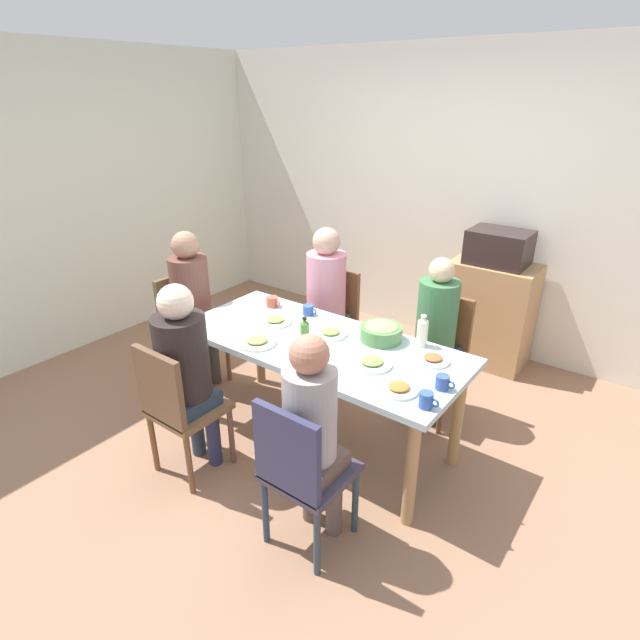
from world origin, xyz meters
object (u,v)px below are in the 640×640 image
chair_0 (300,469)px  plate_1 (331,333)px  plate_5 (257,342)px  side_cabinet (489,313)px  person_0 (312,427)px  chair_2 (332,317)px  person_2 (325,292)px  bowl_0 (381,332)px  chair_3 (438,349)px  cup_3 (443,382)px  plate_4 (399,388)px  chair_4 (188,324)px  chair_1 (177,405)px  person_1 (185,364)px  microwave (499,247)px  plate_0 (372,363)px  person_4 (192,297)px  bottle_0 (305,332)px  bottle_1 (422,332)px  plate_2 (275,321)px  cup_2 (427,400)px  plate_3 (433,359)px  dining_table (320,354)px  person_3 (435,328)px  cup_1 (272,302)px  cup_0 (308,310)px

chair_0 → plate_1: chair_0 is taller
plate_5 → side_cabinet: (0.79, 2.05, -0.32)m
person_0 → chair_2: bearing=122.3°
person_2 → bowl_0: (0.77, -0.45, 0.05)m
chair_3 → cup_3: chair_3 is taller
chair_3 → bowl_0: (-0.17, -0.54, 0.30)m
plate_4 → side_cabinet: 2.04m
chair_3 → chair_4: size_ratio=1.00×
chair_3 → chair_4: bearing=-156.2°
chair_1 → plate_4: 1.32m
person_1 → microwave: person_1 is taller
plate_0 → person_0: bearing=-85.7°
person_4 → plate_5: 0.97m
bottle_0 → side_cabinet: size_ratio=0.21×
bottle_1 → person_1: bearing=-134.4°
plate_2 → cup_2: cup_2 is taller
chair_3 → person_2: bearing=-174.6°
plate_3 → plate_4: bearing=-90.7°
person_1 → bottle_0: 0.75m
plate_4 → plate_1: bearing=154.3°
dining_table → side_cabinet: size_ratio=2.09×
plate_2 → plate_5: same height
person_3 → chair_2: bearing=174.4°
person_1 → plate_1: person_1 is taller
plate_2 → plate_4: same height
plate_1 → bottle_1: (0.54, 0.22, 0.08)m
chair_1 → plate_5: (0.17, 0.53, 0.26)m
cup_1 → plate_3: bearing=-2.5°
person_4 → cup_2: person_4 is taller
person_1 → microwave: (0.97, 2.49, 0.29)m
dining_table → person_0: 0.84m
dining_table → person_0: size_ratio=1.55×
dining_table → bottle_0: bearing=-117.3°
plate_3 → plate_4: size_ratio=0.96×
plate_1 → side_cabinet: 1.77m
plate_4 → microwave: 2.03m
cup_3 → bottle_1: (-0.32, 0.39, 0.06)m
person_1 → plate_2: (0.05, 0.74, 0.02)m
plate_3 → side_cabinet: size_ratio=0.22×
chair_0 → bowl_0: size_ratio=3.35×
person_0 → plate_0: person_0 is taller
person_3 → plate_0: size_ratio=5.08×
chair_4 → plate_2: bearing=2.7°
cup_0 → chair_2: bearing=107.0°
dining_table → microwave: size_ratio=3.92×
plate_1 → bowl_0: size_ratio=0.80×
plate_1 → plate_3: bearing=6.4°
chair_0 → person_4: person_4 is taller
person_1 → cup_1: size_ratio=10.31×
plate_4 → chair_0: bearing=-110.2°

